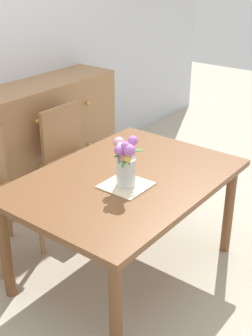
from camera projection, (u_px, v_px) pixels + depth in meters
ground_plane at (125, 270)px, 3.16m from camera, size 12.00×12.00×0.00m
dining_table at (125, 189)px, 2.88m from camera, size 1.45×1.03×0.73m
chair_right at (72, 153)px, 3.69m from camera, size 0.42×0.42×0.90m
dresser at (47, 136)px, 4.08m from camera, size 1.40×0.47×1.00m
placemat at (126, 185)px, 2.73m from camera, size 0.27×0.27×0.01m
flower_vase at (125, 162)px, 2.66m from camera, size 0.25×0.19×0.30m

